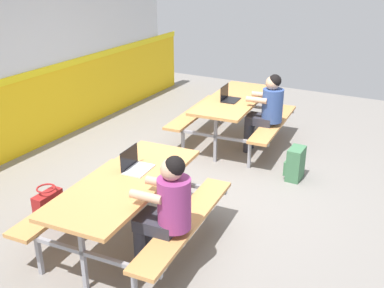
# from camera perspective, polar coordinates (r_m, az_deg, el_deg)

# --- Properties ---
(ground_plane) EXTENTS (10.00, 10.00, 0.02)m
(ground_plane) POSITION_cam_1_polar(r_m,az_deg,el_deg) (6.01, 0.19, -4.97)
(ground_plane) COLOR gray
(accent_backdrop) EXTENTS (8.00, 0.14, 2.60)m
(accent_backdrop) POSITION_cam_1_polar(r_m,az_deg,el_deg) (7.19, -19.46, 9.13)
(accent_backdrop) COLOR yellow
(accent_backdrop) RESTS_ON ground
(picnic_table_left) EXTENTS (1.92, 1.68, 0.74)m
(picnic_table_left) POSITION_cam_1_polar(r_m,az_deg,el_deg) (4.59, -8.05, -6.26)
(picnic_table_left) COLOR tan
(picnic_table_left) RESTS_ON ground
(picnic_table_right) EXTENTS (1.92, 1.68, 0.74)m
(picnic_table_right) POSITION_cam_1_polar(r_m,az_deg,el_deg) (7.06, 5.21, 4.44)
(picnic_table_right) COLOR tan
(picnic_table_right) RESTS_ON ground
(student_nearer) EXTENTS (0.38, 0.53, 1.21)m
(student_nearer) POSITION_cam_1_polar(r_m,az_deg,el_deg) (4.11, -3.21, -7.72)
(student_nearer) COLOR #2D2D38
(student_nearer) RESTS_ON ground
(student_further) EXTENTS (0.38, 0.53, 1.21)m
(student_further) POSITION_cam_1_polar(r_m,az_deg,el_deg) (6.74, 9.32, 4.50)
(student_further) COLOR #2D2D38
(student_further) RESTS_ON ground
(laptop_silver) EXTENTS (0.34, 0.24, 0.22)m
(laptop_silver) POSITION_cam_1_polar(r_m,az_deg,el_deg) (4.69, -7.08, -2.65)
(laptop_silver) COLOR silver
(laptop_silver) RESTS_ON picnic_table_left
(laptop_dark) EXTENTS (0.34, 0.24, 0.22)m
(laptop_dark) POSITION_cam_1_polar(r_m,az_deg,el_deg) (6.88, 4.58, 5.82)
(laptop_dark) COLOR black
(laptop_dark) RESTS_ON picnic_table_right
(backpack_dark) EXTENTS (0.30, 0.22, 0.44)m
(backpack_dark) POSITION_cam_1_polar(r_m,az_deg,el_deg) (6.17, 12.72, -2.42)
(backpack_dark) COLOR #3F724C
(backpack_dark) RESTS_ON ground
(tote_bag_bright) EXTENTS (0.34, 0.21, 0.43)m
(tote_bag_bright) POSITION_cam_1_polar(r_m,az_deg,el_deg) (5.34, -17.44, -7.44)
(tote_bag_bright) COLOR maroon
(tote_bag_bright) RESTS_ON ground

